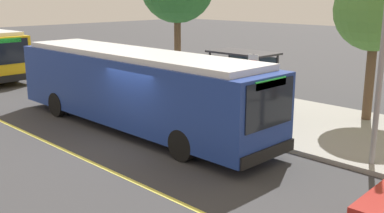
{
  "coord_description": "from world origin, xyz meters",
  "views": [
    {
      "loc": [
        12.0,
        -9.27,
        4.96
      ],
      "look_at": [
        1.41,
        1.25,
        1.3
      ],
      "focal_mm": 42.91,
      "sensor_mm": 36.0,
      "label": 1
    }
  ],
  "objects_px": {
    "route_sign_post": "(253,82)",
    "pedestrian_commuter": "(270,101)",
    "transit_bus_main": "(134,87)",
    "waiting_bench": "(245,98)"
  },
  "relations": [
    {
      "from": "waiting_bench",
      "to": "route_sign_post",
      "type": "relative_size",
      "value": 0.57
    },
    {
      "from": "pedestrian_commuter",
      "to": "transit_bus_main",
      "type": "bearing_deg",
      "value": -136.93
    },
    {
      "from": "route_sign_post",
      "to": "pedestrian_commuter",
      "type": "xyz_separation_m",
      "value": [
        0.07,
        1.0,
        -0.84
      ]
    },
    {
      "from": "waiting_bench",
      "to": "route_sign_post",
      "type": "bearing_deg",
      "value": -46.95
    },
    {
      "from": "transit_bus_main",
      "to": "waiting_bench",
      "type": "xyz_separation_m",
      "value": [
        1.46,
        4.81,
        -0.99
      ]
    },
    {
      "from": "transit_bus_main",
      "to": "waiting_bench",
      "type": "height_order",
      "value": "transit_bus_main"
    },
    {
      "from": "transit_bus_main",
      "to": "pedestrian_commuter",
      "type": "distance_m",
      "value": 5.11
    },
    {
      "from": "waiting_bench",
      "to": "route_sign_post",
      "type": "height_order",
      "value": "route_sign_post"
    },
    {
      "from": "transit_bus_main",
      "to": "route_sign_post",
      "type": "distance_m",
      "value": 4.42
    },
    {
      "from": "waiting_bench",
      "to": "transit_bus_main",
      "type": "bearing_deg",
      "value": -106.95
    }
  ]
}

